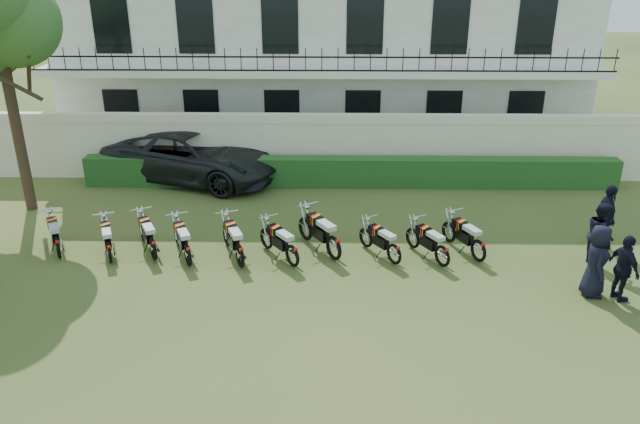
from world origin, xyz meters
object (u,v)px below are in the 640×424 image
(motorcycle_1, at_px, (109,248))
(officer_2, at_px, (624,268))
(motorcycle_0, at_px, (57,243))
(motorcycle_4, at_px, (240,250))
(motorcycle_5, at_px, (292,251))
(motorcycle_8, at_px, (443,251))
(officer_3, at_px, (596,261))
(motorcycle_3, at_px, (187,250))
(officer_4, at_px, (600,234))
(suv, at_px, (193,156))
(motorcycle_2, at_px, (153,244))
(officer_5, at_px, (607,217))
(motorcycle_7, at_px, (394,249))
(motorcycle_9, at_px, (479,246))
(motorcycle_6, at_px, (334,242))

(motorcycle_1, xyz_separation_m, officer_2, (12.33, -1.58, 0.37))
(motorcycle_0, xyz_separation_m, motorcycle_4, (4.81, -0.41, 0.04))
(motorcycle_5, relative_size, motorcycle_8, 0.97)
(officer_3, bearing_deg, motorcycle_3, 94.72)
(officer_4, bearing_deg, motorcycle_1, 103.33)
(motorcycle_3, height_order, suv, suv)
(motorcycle_5, distance_m, suv, 7.56)
(motorcycle_2, relative_size, officer_5, 0.96)
(motorcycle_1, bearing_deg, officer_3, -28.67)
(officer_4, bearing_deg, officer_3, 168.24)
(motorcycle_0, distance_m, motorcycle_7, 8.72)
(officer_3, xyz_separation_m, officer_5, (1.27, 2.56, 0.01))
(motorcycle_9, height_order, suv, suv)
(motorcycle_8, xyz_separation_m, officer_4, (3.98, 0.25, 0.39))
(officer_4, bearing_deg, motorcycle_8, 106.02)
(officer_4, bearing_deg, suv, 74.35)
(suv, relative_size, officer_2, 3.82)
(motorcycle_3, distance_m, motorcycle_7, 5.25)
(officer_4, bearing_deg, officer_5, -17.14)
(motorcycle_2, bearing_deg, motorcycle_4, -36.41)
(suv, relative_size, officer_4, 3.68)
(motorcycle_3, xyz_separation_m, motorcycle_5, (2.66, 0.00, -0.00))
(motorcycle_5, bearing_deg, motorcycle_3, 143.56)
(motorcycle_3, bearing_deg, motorcycle_0, 149.57)
(motorcycle_1, distance_m, motorcycle_8, 8.51)
(officer_4, bearing_deg, motorcycle_7, 104.01)
(motorcycle_1, bearing_deg, motorcycle_8, -22.47)
(motorcycle_4, relative_size, motorcycle_6, 1.02)
(motorcycle_6, xyz_separation_m, officer_4, (6.73, -0.06, 0.32))
(motorcycle_1, relative_size, motorcycle_3, 0.96)
(motorcycle_6, bearing_deg, motorcycle_2, 147.94)
(motorcycle_2, xyz_separation_m, motorcycle_9, (8.40, 0.06, -0.00))
(motorcycle_7, xyz_separation_m, officer_4, (5.19, 0.14, 0.40))
(motorcycle_2, distance_m, motorcycle_4, 2.33)
(motorcycle_0, xyz_separation_m, motorcycle_9, (10.90, 0.01, 0.01))
(motorcycle_8, distance_m, officer_4, 4.00)
(motorcycle_9, bearing_deg, motorcycle_5, 158.41)
(motorcycle_8, xyz_separation_m, officer_2, (3.82, -1.53, 0.36))
(motorcycle_5, distance_m, officer_2, 7.77)
(motorcycle_2, distance_m, officer_2, 11.39)
(officer_2, bearing_deg, motorcycle_0, 68.12)
(motorcycle_5, bearing_deg, motorcycle_8, -35.43)
(motorcycle_1, distance_m, officer_2, 12.43)
(motorcycle_4, bearing_deg, suv, 87.84)
(suv, xyz_separation_m, officer_3, (10.91, -7.74, 0.02))
(motorcycle_8, bearing_deg, suv, 109.38)
(motorcycle_1, xyz_separation_m, suv, (0.87, 6.39, 0.42))
(motorcycle_6, xyz_separation_m, motorcycle_8, (2.75, -0.31, -0.07))
(motorcycle_7, height_order, suv, suv)
(motorcycle_3, xyz_separation_m, suv, (-1.17, 6.52, 0.39))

